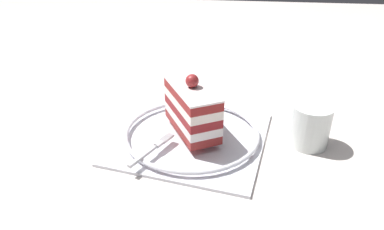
% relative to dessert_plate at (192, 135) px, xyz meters
% --- Properties ---
extents(ground_plane, '(2.40, 2.40, 0.00)m').
position_rel_dessert_plate_xyz_m(ground_plane, '(0.01, -0.00, -0.01)').
color(ground_plane, silver).
extents(dessert_plate, '(0.28, 0.28, 0.02)m').
position_rel_dessert_plate_xyz_m(dessert_plate, '(0.00, 0.00, 0.00)').
color(dessert_plate, white).
rests_on(dessert_plate, ground_plane).
extents(cake_slice, '(0.14, 0.11, 0.10)m').
position_rel_dessert_plate_xyz_m(cake_slice, '(-0.01, -0.00, 0.05)').
color(cake_slice, maroon).
rests_on(cake_slice, dessert_plate).
extents(fork, '(0.10, 0.05, 0.00)m').
position_rel_dessert_plate_xyz_m(fork, '(0.07, -0.05, 0.01)').
color(fork, silver).
rests_on(fork, dessert_plate).
extents(drink_glass_near, '(0.07, 0.07, 0.07)m').
position_rel_dessert_plate_xyz_m(drink_glass_near, '(-0.01, 0.20, 0.02)').
color(drink_glass_near, white).
rests_on(drink_glass_near, ground_plane).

